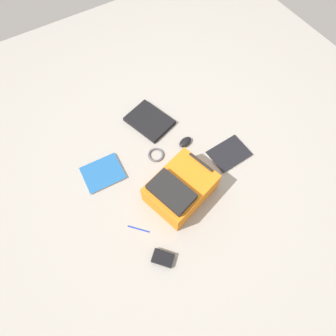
# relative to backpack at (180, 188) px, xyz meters

# --- Properties ---
(ground_plane) EXTENTS (3.67, 3.67, 0.00)m
(ground_plane) POSITION_rel_backpack_xyz_m (-0.19, 0.06, -0.09)
(ground_plane) COLOR gray
(backpack) EXTENTS (0.40, 0.46, 0.21)m
(backpack) POSITION_rel_backpack_xyz_m (0.00, 0.00, 0.00)
(backpack) COLOR orange
(backpack) RESTS_ON ground_plane
(laptop) EXTENTS (0.37, 0.32, 0.03)m
(laptop) POSITION_rel_backpack_xyz_m (-0.60, 0.12, -0.08)
(laptop) COLOR black
(laptop) RESTS_ON ground_plane
(book_red) EXTENTS (0.23, 0.27, 0.02)m
(book_red) POSITION_rel_backpack_xyz_m (-0.39, -0.36, -0.08)
(book_red) COLOR silver
(book_red) RESTS_ON ground_plane
(book_blue) EXTENTS (0.20, 0.27, 0.02)m
(book_blue) POSITION_rel_backpack_xyz_m (-0.07, 0.45, -0.08)
(book_blue) COLOR silver
(book_blue) RESTS_ON ground_plane
(computer_mouse) EXTENTS (0.08, 0.11, 0.03)m
(computer_mouse) POSITION_rel_backpack_xyz_m (-0.31, 0.24, -0.08)
(computer_mouse) COLOR black
(computer_mouse) RESTS_ON ground_plane
(cable_coil) EXTENTS (0.11, 0.11, 0.01)m
(cable_coil) POSITION_rel_backpack_xyz_m (-0.33, 0.02, -0.09)
(cable_coil) COLOR #4C4C51
(cable_coil) RESTS_ON ground_plane
(power_brick) EXTENTS (0.14, 0.14, 0.03)m
(power_brick) POSITION_rel_backpack_xyz_m (0.29, -0.30, -0.08)
(power_brick) COLOR black
(power_brick) RESTS_ON ground_plane
(pen_black) EXTENTS (0.11, 0.10, 0.01)m
(pen_black) POSITION_rel_backpack_xyz_m (0.06, -0.34, -0.09)
(pen_black) COLOR #1933B2
(pen_black) RESTS_ON ground_plane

